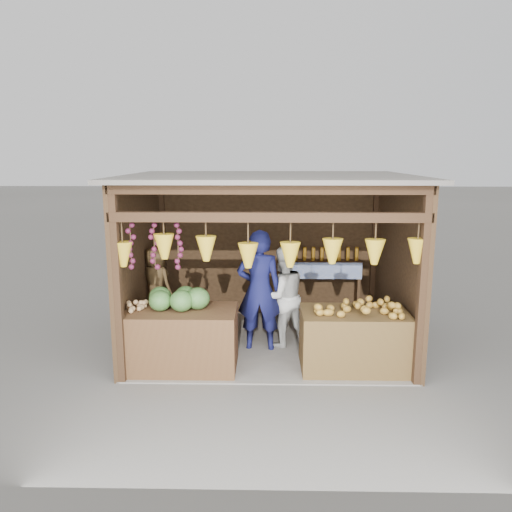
{
  "coord_description": "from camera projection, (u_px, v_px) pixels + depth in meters",
  "views": [
    {
      "loc": [
        -0.04,
        -7.54,
        2.96
      ],
      "look_at": [
        -0.19,
        -0.1,
        1.44
      ],
      "focal_mm": 35.0,
      "sensor_mm": 36.0,
      "label": 1
    }
  ],
  "objects": [
    {
      "name": "back_shelf",
      "position": [
        326.0,
        271.0,
        9.04
      ],
      "size": [
        1.25,
        0.32,
        1.32
      ],
      "color": "#382314",
      "rests_on": "ground"
    },
    {
      "name": "stall_structure",
      "position": [
        266.0,
        241.0,
        7.61
      ],
      "size": [
        4.3,
        3.3,
        2.66
      ],
      "color": "slate",
      "rests_on": "ground"
    },
    {
      "name": "mango_pile",
      "position": [
        358.0,
        305.0,
        6.76
      ],
      "size": [
        1.4,
        0.64,
        0.22
      ],
      "primitive_type": null,
      "color": "#C5501A",
      "rests_on": "counter_right"
    },
    {
      "name": "counter_left",
      "position": [
        180.0,
        339.0,
        6.94
      ],
      "size": [
        1.57,
        0.85,
        0.86
      ],
      "primitive_type": "cube",
      "color": "#462917",
      "rests_on": "ground"
    },
    {
      "name": "melon_pile",
      "position": [
        176.0,
        298.0,
        6.87
      ],
      "size": [
        1.0,
        0.5,
        0.32
      ],
      "primitive_type": null,
      "color": "#124616",
      "rests_on": "counter_left"
    },
    {
      "name": "counter_right",
      "position": [
        354.0,
        340.0,
        6.93
      ],
      "size": [
        1.46,
        0.85,
        0.84
      ],
      "primitive_type": "cube",
      "color": "#50381A",
      "rests_on": "ground"
    },
    {
      "name": "ground",
      "position": [
        268.0,
        343.0,
        7.98
      ],
      "size": [
        80.0,
        80.0,
        0.0
      ],
      "primitive_type": "plane",
      "color": "#514F49",
      "rests_on": "ground"
    },
    {
      "name": "woman_standing",
      "position": [
        283.0,
        296.0,
        7.74
      ],
      "size": [
        0.95,
        0.87,
        1.59
      ],
      "primitive_type": "imported",
      "rotation": [
        0.0,
        0.0,
        3.57
      ],
      "color": "beige",
      "rests_on": "ground"
    },
    {
      "name": "man_standing",
      "position": [
        259.0,
        291.0,
        7.55
      ],
      "size": [
        0.7,
        0.48,
        1.87
      ],
      "primitive_type": "imported",
      "rotation": [
        0.0,
        0.0,
        3.09
      ],
      "color": "#131548",
      "rests_on": "ground"
    },
    {
      "name": "tanfruit_pile",
      "position": [
        135.0,
        306.0,
        6.82
      ],
      "size": [
        0.34,
        0.4,
        0.13
      ],
      "primitive_type": null,
      "color": "#A47C4B",
      "rests_on": "counter_left"
    },
    {
      "name": "vendor_seated",
      "position": [
        156.0,
        283.0,
        8.01
      ],
      "size": [
        0.69,
        0.62,
        1.19
      ],
      "primitive_type": "imported",
      "rotation": [
        0.0,
        0.0,
        2.61
      ],
      "color": "brown",
      "rests_on": "stool"
    },
    {
      "name": "stool",
      "position": [
        158.0,
        328.0,
        8.17
      ],
      "size": [
        0.35,
        0.35,
        0.33
      ],
      "primitive_type": "cube",
      "color": "black",
      "rests_on": "ground"
    }
  ]
}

